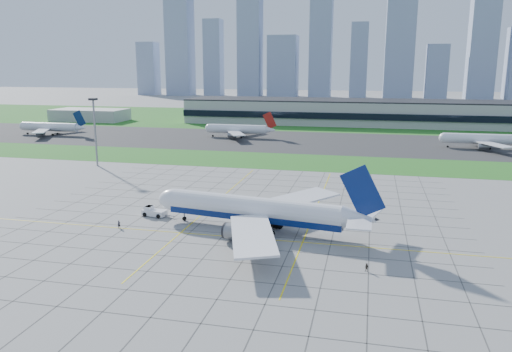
{
  "coord_description": "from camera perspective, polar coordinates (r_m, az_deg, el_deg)",
  "views": [
    {
      "loc": [
        31.05,
        -103.6,
        37.15
      ],
      "look_at": [
        0.38,
        29.64,
        7.0
      ],
      "focal_mm": 35.0,
      "sensor_mm": 36.0,
      "label": 1
    }
  ],
  "objects": [
    {
      "name": "terminal",
      "position": [
        334.87,
        14.55,
        7.03
      ],
      "size": [
        260.0,
        43.0,
        15.8
      ],
      "color": "#B7B7B2",
      "rests_on": "ground"
    },
    {
      "name": "asphalt_taxiway",
      "position": [
        253.27,
        5.79,
        3.94
      ],
      "size": [
        700.0,
        75.0,
        0.04
      ],
      "primitive_type": "cube",
      "color": "#383838",
      "rests_on": "ground"
    },
    {
      "name": "crew_near",
      "position": [
        121.67,
        -15.38,
        -5.34
      ],
      "size": [
        0.79,
        0.8,
        1.86
      ],
      "primitive_type": "imported",
      "rotation": [
        0.0,
        0.0,
        0.82
      ],
      "color": "black",
      "rests_on": "ground"
    },
    {
      "name": "light_mast",
      "position": [
        197.68,
        -17.96,
        5.74
      ],
      "size": [
        2.5,
        2.5,
        25.6
      ],
      "color": "gray",
      "rests_on": "ground"
    },
    {
      "name": "grass_median",
      "position": [
        199.56,
        3.78,
        1.69
      ],
      "size": [
        700.0,
        35.0,
        0.04
      ],
      "primitive_type": "cube",
      "color": "#286E1F",
      "rests_on": "ground"
    },
    {
      "name": "ground",
      "position": [
        114.35,
        -3.54,
        -6.55
      ],
      "size": [
        1400.0,
        1400.0,
        0.0
      ],
      "primitive_type": "plane",
      "color": "gray",
      "rests_on": "ground"
    },
    {
      "name": "apron_markings",
      "position": [
        124.38,
        -1.9,
        -4.94
      ],
      "size": [
        120.0,
        130.0,
        0.03
      ],
      "color": "#474744",
      "rests_on": "ground"
    },
    {
      "name": "distant_jet_0",
      "position": [
        298.29,
        -22.38,
        5.22
      ],
      "size": [
        38.7,
        42.66,
        14.08
      ],
      "color": "white",
      "rests_on": "ground"
    },
    {
      "name": "airliner",
      "position": [
        115.16,
        -0.01,
        -3.92
      ],
      "size": [
        54.51,
        54.83,
        17.24
      ],
      "rotation": [
        0.0,
        0.0,
        -0.16
      ],
      "color": "white",
      "rests_on": "ground"
    },
    {
      "name": "grass_far",
      "position": [
        361.85,
        8.02,
        6.43
      ],
      "size": [
        700.0,
        145.0,
        0.04
      ],
      "primitive_type": "cube",
      "color": "#286E1F",
      "rests_on": "ground"
    },
    {
      "name": "crew_far",
      "position": [
        95.72,
        12.53,
        -10.18
      ],
      "size": [
        1.0,
        0.94,
        1.64
      ],
      "primitive_type": "imported",
      "rotation": [
        0.0,
        0.0,
        -0.53
      ],
      "color": "#2A241C",
      "rests_on": "ground"
    },
    {
      "name": "city_skyline",
      "position": [
        625.25,
        9.61,
        14.28
      ],
      "size": [
        523.0,
        32.4,
        160.0
      ],
      "color": "#8B9BB7",
      "rests_on": "ground"
    },
    {
      "name": "pushback_tug",
      "position": [
        129.25,
        -11.64,
        -4.02
      ],
      "size": [
        8.99,
        3.88,
        2.47
      ],
      "rotation": [
        0.0,
        0.0,
        -0.16
      ],
      "color": "white",
      "rests_on": "ground"
    },
    {
      "name": "distant_jet_1",
      "position": [
        266.53,
        -2.0,
        5.39
      ],
      "size": [
        36.73,
        42.66,
        14.08
      ],
      "color": "white",
      "rests_on": "ground"
    },
    {
      "name": "distant_jet_2",
      "position": [
        252.49,
        24.63,
        3.87
      ],
      "size": [
        39.45,
        42.66,
        14.08
      ],
      "color": "white",
      "rests_on": "ground"
    },
    {
      "name": "service_block",
      "position": [
        368.7,
        -18.44,
        6.64
      ],
      "size": [
        50.0,
        25.0,
        8.0
      ],
      "primitive_type": "cube",
      "color": "#B7B7B2",
      "rests_on": "ground"
    }
  ]
}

